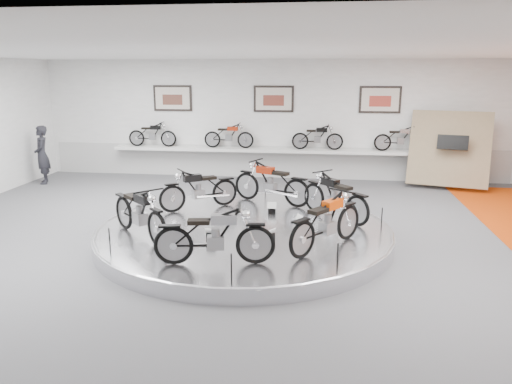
# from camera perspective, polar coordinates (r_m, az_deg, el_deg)

# --- Properties ---
(floor) EXTENTS (16.00, 16.00, 0.00)m
(floor) POSITION_cam_1_polar(r_m,az_deg,el_deg) (10.74, -1.60, -6.04)
(floor) COLOR #505053
(floor) RESTS_ON ground
(ceiling) EXTENTS (16.00, 16.00, 0.00)m
(ceiling) POSITION_cam_1_polar(r_m,az_deg,el_deg) (10.11, -1.75, 15.82)
(ceiling) COLOR white
(ceiling) RESTS_ON wall_back
(wall_back) EXTENTS (16.00, 0.00, 16.00)m
(wall_back) POSITION_cam_1_polar(r_m,az_deg,el_deg) (17.13, 2.03, 8.25)
(wall_back) COLOR white
(wall_back) RESTS_ON floor
(wall_front) EXTENTS (16.00, 0.00, 16.00)m
(wall_front) POSITION_cam_1_polar(r_m,az_deg,el_deg) (3.75, -19.07, -12.81)
(wall_front) COLOR white
(wall_front) RESTS_ON floor
(dado_band) EXTENTS (15.68, 0.04, 1.10)m
(dado_band) POSITION_cam_1_polar(r_m,az_deg,el_deg) (17.31, 1.98, 3.47)
(dado_band) COLOR #BCBCBA
(dado_band) RESTS_ON floor
(display_platform) EXTENTS (6.40, 6.40, 0.30)m
(display_platform) POSITION_cam_1_polar(r_m,az_deg,el_deg) (10.97, -1.36, -4.77)
(display_platform) COLOR silver
(display_platform) RESTS_ON floor
(platform_rim) EXTENTS (6.40, 6.40, 0.10)m
(platform_rim) POSITION_cam_1_polar(r_m,az_deg,el_deg) (10.93, -1.36, -4.18)
(platform_rim) COLOR #B2B2BA
(platform_rim) RESTS_ON display_platform
(shelf) EXTENTS (11.00, 0.55, 0.10)m
(shelf) POSITION_cam_1_polar(r_m,az_deg,el_deg) (16.96, 1.90, 4.79)
(shelf) COLOR silver
(shelf) RESTS_ON wall_back
(poster_left) EXTENTS (1.35, 0.06, 0.88)m
(poster_left) POSITION_cam_1_polar(r_m,az_deg,el_deg) (17.71, -9.51, 10.53)
(poster_left) COLOR beige
(poster_left) RESTS_ON wall_back
(poster_center) EXTENTS (1.35, 0.06, 0.88)m
(poster_center) POSITION_cam_1_polar(r_m,az_deg,el_deg) (17.04, 2.03, 10.59)
(poster_center) COLOR beige
(poster_center) RESTS_ON wall_back
(poster_right) EXTENTS (1.35, 0.06, 0.88)m
(poster_right) POSITION_cam_1_polar(r_m,az_deg,el_deg) (17.07, 14.00, 10.20)
(poster_right) COLOR beige
(poster_right) RESTS_ON wall_back
(display_panel) EXTENTS (2.56, 1.52, 2.30)m
(display_panel) POSITION_cam_1_polar(r_m,az_deg,el_deg) (16.74, 21.21, 4.62)
(display_panel) COLOR #927A5B
(display_panel) RESTS_ON floor
(shelf_bike_a) EXTENTS (1.22, 0.43, 0.73)m
(shelf_bike_a) POSITION_cam_1_polar(r_m,az_deg,el_deg) (17.79, -11.76, 6.29)
(shelf_bike_a) COLOR black
(shelf_bike_a) RESTS_ON shelf
(shelf_bike_b) EXTENTS (1.22, 0.43, 0.73)m
(shelf_bike_b) POSITION_cam_1_polar(r_m,az_deg,el_deg) (17.11, -3.12, 6.27)
(shelf_bike_b) COLOR #97230C
(shelf_bike_b) RESTS_ON shelf
(shelf_bike_c) EXTENTS (1.22, 0.43, 0.73)m
(shelf_bike_c) POSITION_cam_1_polar(r_m,az_deg,el_deg) (16.83, 7.03, 6.06)
(shelf_bike_c) COLOR black
(shelf_bike_c) RESTS_ON shelf
(shelf_bike_d) EXTENTS (1.22, 0.43, 0.73)m
(shelf_bike_d) POSITION_cam_1_polar(r_m,az_deg,el_deg) (17.03, 16.20, 5.71)
(shelf_bike_d) COLOR #B3B3B8
(shelf_bike_d) RESTS_ON shelf
(bike_a) EXTENTS (1.68, 1.75, 1.06)m
(bike_a) POSITION_cam_1_polar(r_m,az_deg,el_deg) (11.57, 9.02, -0.46)
(bike_a) COLOR black
(bike_a) RESTS_ON display_platform
(bike_b) EXTENTS (1.97, 1.39, 1.10)m
(bike_b) POSITION_cam_1_polar(r_m,az_deg,el_deg) (12.73, 1.75, 1.10)
(bike_b) COLOR #97230C
(bike_b) RESTS_ON display_platform
(bike_c) EXTENTS (1.77, 1.51, 1.02)m
(bike_c) POSITION_cam_1_polar(r_m,az_deg,el_deg) (12.29, -6.54, 0.37)
(bike_c) COLOR black
(bike_c) RESTS_ON display_platform
(bike_d) EXTENTS (1.80, 1.76, 1.09)m
(bike_d) POSITION_cam_1_polar(r_m,az_deg,el_deg) (10.36, -13.19, -2.22)
(bike_d) COLOR black
(bike_d) RESTS_ON display_platform
(bike_e) EXTENTS (1.88, 0.91, 1.06)m
(bike_e) POSITION_cam_1_polar(r_m,az_deg,el_deg) (8.75, -4.78, -4.98)
(bike_e) COLOR #B3B3B8
(bike_e) RESTS_ON display_platform
(bike_f) EXTENTS (1.62, 1.87, 1.08)m
(bike_f) POSITION_cam_1_polar(r_m,az_deg,el_deg) (9.57, 8.08, -3.34)
(bike_f) COLOR #D44308
(bike_f) RESTS_ON display_platform
(visitor) EXTENTS (0.73, 0.83, 1.90)m
(visitor) POSITION_cam_1_polar(r_m,az_deg,el_deg) (17.74, -23.26, 3.92)
(visitor) COLOR black
(visitor) RESTS_ON floor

